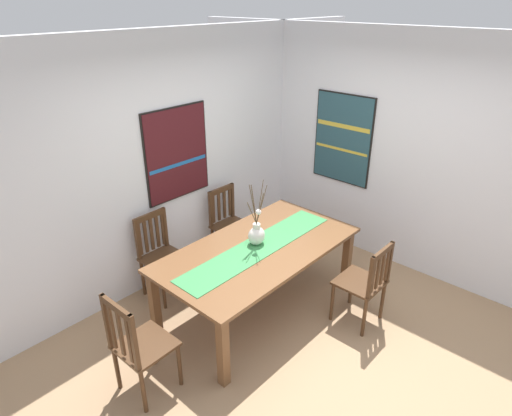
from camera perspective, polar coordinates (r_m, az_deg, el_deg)
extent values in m
cube|color=#A37F5B|center=(4.48, 6.26, -16.19)|extent=(6.40, 6.40, 0.03)
cube|color=silver|center=(4.91, -10.72, 6.15)|extent=(6.40, 0.12, 2.70)
cube|color=silver|center=(5.24, 19.27, 6.38)|extent=(0.12, 6.40, 2.70)
cube|color=brown|center=(4.36, 0.29, -5.31)|extent=(2.06, 1.09, 0.03)
cube|color=brown|center=(3.79, -4.31, -18.09)|extent=(0.08, 0.08, 0.70)
cube|color=brown|center=(4.99, 11.70, -6.47)|extent=(0.08, 0.08, 0.70)
cube|color=brown|center=(4.36, -13.02, -11.96)|extent=(0.08, 0.08, 0.70)
cube|color=brown|center=(5.43, 3.33, -3.05)|extent=(0.08, 0.08, 0.70)
cube|color=#388447|center=(4.35, 0.29, -5.08)|extent=(1.89, 0.36, 0.01)
ellipsoid|color=silver|center=(4.36, 0.07, -3.62)|extent=(0.18, 0.16, 0.19)
cylinder|color=silver|center=(4.31, 0.07, -2.35)|extent=(0.08, 0.08, 0.05)
cylinder|color=brown|center=(4.19, -0.53, -0.71)|extent=(0.14, 0.01, 0.28)
cylinder|color=brown|center=(4.16, 0.50, -0.16)|extent=(0.05, 0.13, 0.38)
cylinder|color=brown|center=(4.20, -0.40, 0.43)|extent=(0.06, 0.05, 0.42)
cylinder|color=brown|center=(4.17, -0.22, 0.12)|extent=(0.09, 0.03, 0.40)
cylinder|color=brown|center=(4.29, 0.52, 0.81)|extent=(0.18, 0.08, 0.40)
cylinder|color=brown|center=(4.20, -0.28, 0.42)|extent=(0.05, 0.04, 0.42)
cylinder|color=brown|center=(4.18, 0.73, 0.39)|extent=(0.04, 0.11, 0.43)
sphere|color=white|center=(4.18, 0.32, -0.51)|extent=(0.06, 0.06, 0.06)
cube|color=#4C301C|center=(4.47, 13.29, -9.32)|extent=(0.42, 0.42, 0.03)
cylinder|color=#4C301C|center=(4.55, 9.84, -11.88)|extent=(0.04, 0.04, 0.43)
cylinder|color=#4C301C|center=(4.80, 12.23, -9.83)|extent=(0.04, 0.04, 0.43)
cylinder|color=#4C301C|center=(4.41, 13.85, -13.65)|extent=(0.04, 0.04, 0.43)
cylinder|color=#4C301C|center=(4.68, 16.07, -11.41)|extent=(0.04, 0.04, 0.43)
cube|color=#4C301C|center=(4.14, 14.64, -8.75)|extent=(0.04, 0.04, 0.44)
cube|color=#4C301C|center=(4.42, 16.91, -6.68)|extent=(0.04, 0.04, 0.44)
cube|color=#4C301C|center=(4.18, 16.13, -5.52)|extent=(0.38, 0.03, 0.06)
cube|color=#4C301C|center=(4.18, 14.91, -8.66)|extent=(0.04, 0.02, 0.35)
cube|color=#4C301C|center=(4.25, 15.50, -8.12)|extent=(0.04, 0.02, 0.35)
cube|color=#4C301C|center=(4.32, 16.08, -7.59)|extent=(0.04, 0.02, 0.35)
cube|color=#4C301C|center=(4.39, 16.63, -7.08)|extent=(0.04, 0.02, 0.35)
cube|color=#4C301C|center=(4.80, -11.76, -6.47)|extent=(0.43, 0.43, 0.03)
cylinder|color=#4C301C|center=(4.90, -8.54, -8.69)|extent=(0.04, 0.04, 0.43)
cylinder|color=#4C301C|center=(4.72, -11.89, -10.47)|extent=(0.04, 0.04, 0.43)
cylinder|color=#4C301C|center=(5.14, -11.18, -7.11)|extent=(0.04, 0.04, 0.43)
cylinder|color=#4C301C|center=(4.97, -14.46, -8.73)|extent=(0.04, 0.04, 0.43)
cube|color=#4C301C|center=(4.91, -11.72, -2.41)|extent=(0.04, 0.04, 0.47)
cube|color=#4C301C|center=(4.73, -15.15, -3.93)|extent=(0.04, 0.04, 0.47)
cube|color=#4C301C|center=(4.72, -13.66, -1.01)|extent=(0.38, 0.04, 0.06)
cube|color=#4C301C|center=(4.90, -11.97, -2.68)|extent=(0.04, 0.02, 0.38)
cube|color=#4C301C|center=(4.86, -12.67, -3.00)|extent=(0.04, 0.02, 0.38)
cube|color=#4C301C|center=(4.82, -13.39, -3.32)|extent=(0.04, 0.02, 0.38)
cube|color=#4C301C|center=(4.79, -14.12, -3.64)|extent=(0.04, 0.02, 0.38)
cube|color=#4C301C|center=(4.75, -14.86, -3.97)|extent=(0.04, 0.02, 0.38)
cube|color=#4C301C|center=(3.79, -14.16, -16.87)|extent=(0.43, 0.43, 0.03)
cylinder|color=#4C301C|center=(4.13, -13.24, -16.84)|extent=(0.04, 0.04, 0.43)
cylinder|color=#4C301C|center=(3.91, -9.90, -19.40)|extent=(0.04, 0.04, 0.43)
cylinder|color=#4C301C|center=(4.00, -17.58, -19.18)|extent=(0.04, 0.04, 0.43)
cylinder|color=#4C301C|center=(3.78, -14.40, -22.05)|extent=(0.04, 0.04, 0.43)
cube|color=#4C301C|center=(3.68, -18.77, -13.73)|extent=(0.04, 0.04, 0.51)
cube|color=#4C301C|center=(3.43, -15.48, -16.53)|extent=(0.04, 0.04, 0.51)
cube|color=#4C301C|center=(3.41, -17.68, -12.24)|extent=(0.04, 0.38, 0.06)
cube|color=#4C301C|center=(3.64, -18.17, -14.40)|extent=(0.02, 0.04, 0.42)
cube|color=#4C301C|center=(3.56, -17.16, -15.27)|extent=(0.02, 0.04, 0.42)
cube|color=#4C301C|center=(3.48, -16.09, -16.18)|extent=(0.02, 0.04, 0.42)
cube|color=#4C301C|center=(5.33, -3.01, -2.45)|extent=(0.43, 0.43, 0.03)
cylinder|color=#4C301C|center=(5.44, -0.26, -4.54)|extent=(0.04, 0.04, 0.43)
cylinder|color=#4C301C|center=(5.22, -2.99, -5.99)|extent=(0.04, 0.04, 0.43)
cylinder|color=#4C301C|center=(5.66, -2.92, -3.27)|extent=(0.04, 0.04, 0.43)
cylinder|color=#4C301C|center=(5.45, -5.63, -4.60)|extent=(0.04, 0.04, 0.43)
cube|color=#4C301C|center=(5.46, -3.10, 1.04)|extent=(0.04, 0.04, 0.45)
cube|color=#4C301C|center=(5.24, -5.92, -0.17)|extent=(0.04, 0.04, 0.45)
cube|color=#4C301C|center=(5.27, -4.55, 2.36)|extent=(0.38, 0.04, 0.06)
cube|color=#4C301C|center=(5.44, -3.42, 0.76)|extent=(0.04, 0.02, 0.36)
cube|color=#4C301C|center=(5.38, -4.12, 0.46)|extent=(0.04, 0.02, 0.36)
cube|color=#4C301C|center=(5.33, -4.84, 0.15)|extent=(0.04, 0.02, 0.36)
cube|color=#4C301C|center=(5.27, -5.57, -0.16)|extent=(0.04, 0.02, 0.36)
cube|color=black|center=(4.84, -10.28, 6.98)|extent=(0.82, 0.04, 1.01)
cube|color=#471419|center=(4.83, -10.12, 6.93)|extent=(0.79, 0.01, 0.98)
cube|color=#1E60A8|center=(4.86, -9.97, 5.60)|extent=(0.76, 0.00, 0.04)
cube|color=black|center=(5.53, 11.22, 8.80)|extent=(0.04, 0.78, 1.10)
cube|color=#284C56|center=(5.51, 11.10, 8.75)|extent=(0.01, 0.75, 1.07)
cube|color=gold|center=(5.54, 10.96, 7.46)|extent=(0.00, 0.72, 0.03)
cube|color=gold|center=(5.46, 11.22, 10.36)|extent=(0.00, 0.72, 0.05)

